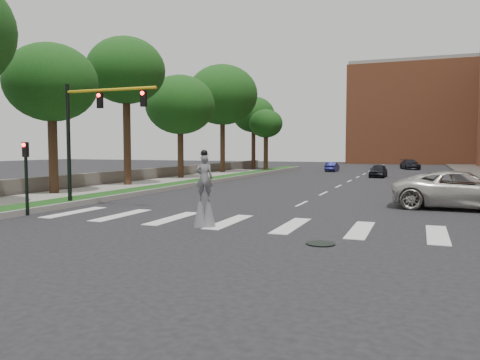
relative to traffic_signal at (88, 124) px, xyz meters
The scene contains 20 objects.
ground_plane 11.04m from the traffic_signal, 17.05° to the right, with size 160.00×160.00×0.00m, color black.
grass_median 17.56m from the traffic_signal, 95.77° to the left, with size 2.00×60.00×0.25m, color #143F12.
median_curb 17.48m from the traffic_signal, 92.25° to the left, with size 0.20×60.00×0.28m, color gray.
sidewalk_left 9.37m from the traffic_signal, 123.98° to the left, with size 4.00×60.00×0.18m, color gray.
stone_wall 20.64m from the traffic_signal, 110.80° to the left, with size 0.50×56.00×1.10m, color #534F47.
manhole 14.33m from the traffic_signal, 21.36° to the right, with size 0.90×0.90×0.04m, color black.
building_backdrop 76.80m from the traffic_signal, 78.12° to the left, with size 26.00×14.00×18.00m, color #AA5A35.
traffic_signal is the anchor object (origin of this frame).
secondary_signal 4.17m from the traffic_signal, 98.43° to the right, with size 0.25×0.21×3.23m.
stilt_performer 9.27m from the traffic_signal, 23.00° to the right, with size 0.82×0.64×2.91m.
suv_crossing 18.83m from the traffic_signal, 18.00° to the left, with size 3.07×6.67×1.85m, color beige.
car_near 32.01m from the traffic_signal, 68.40° to the left, with size 1.55×3.85×1.31m, color black.
car_mid 39.72m from the traffic_signal, 82.13° to the left, with size 1.24×3.56×1.17m, color navy.
car_far 50.69m from the traffic_signal, 73.50° to the left, with size 1.90×4.68×1.36m, color black.
tree_1 7.23m from the traffic_signal, 147.06° to the left, with size 5.61×5.61×9.35m.
tree_2 12.66m from the traffic_signal, 115.30° to the left, with size 5.83×5.83×11.21m.
tree_3 20.55m from the traffic_signal, 105.21° to the left, with size 6.45×6.45×9.69m.
tree_4 30.94m from the traffic_signal, 100.41° to the left, with size 8.00×8.00×12.35m.
tree_5 41.94m from the traffic_signal, 97.94° to the left, with size 5.74×5.74×9.92m.
tree_6 35.73m from the traffic_signal, 93.42° to the left, with size 4.10×4.10×7.66m.
Camera 1 is at (5.80, -16.21, 3.00)m, focal length 35.00 mm.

